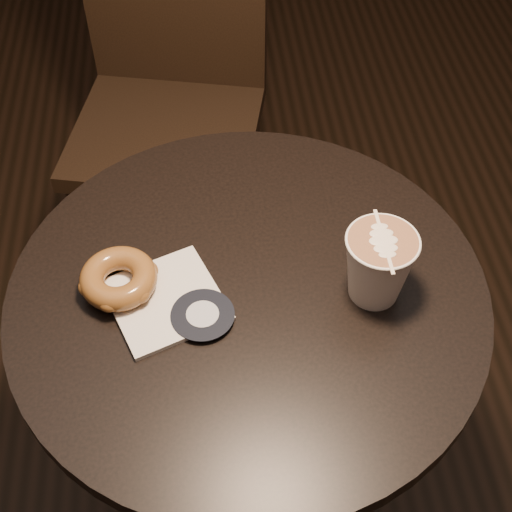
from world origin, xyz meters
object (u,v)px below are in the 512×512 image
cafe_table (249,361)px  pastry_bag (166,300)px  chair (170,65)px  latte_cup (378,267)px  doughnut (119,278)px

cafe_table → pastry_bag: 0.24m
chair → latte_cup: bearing=-57.3°
pastry_bag → doughnut: 0.07m
doughnut → latte_cup: (0.36, -0.04, 0.03)m
cafe_table → doughnut: bearing=175.1°
doughnut → latte_cup: 0.37m
pastry_bag → doughnut: size_ratio=1.34×
chair → pastry_bag: size_ratio=7.15×
cafe_table → chair: 0.80m
cafe_table → doughnut: size_ratio=6.76×
pastry_bag → latte_cup: latte_cup is taller
latte_cup → pastry_bag: bearing=177.9°
chair → doughnut: size_ratio=9.61×
latte_cup → doughnut: bearing=173.7°
cafe_table → pastry_bag: bearing=-173.5°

